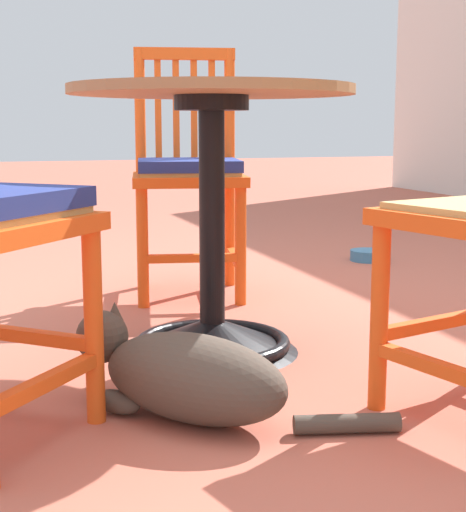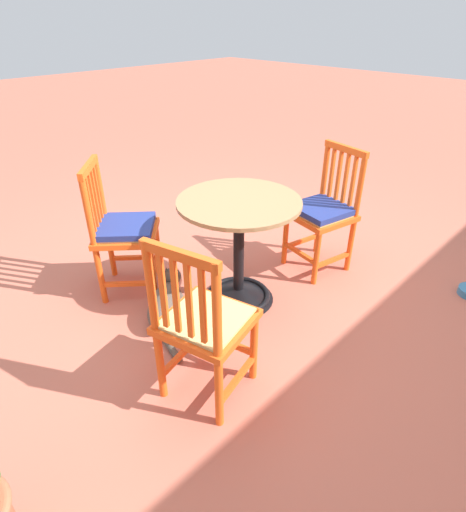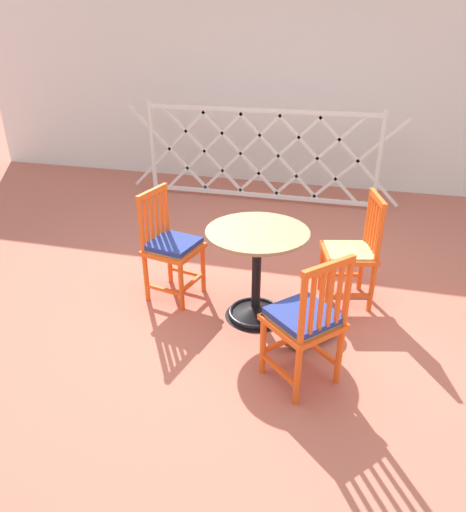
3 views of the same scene
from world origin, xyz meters
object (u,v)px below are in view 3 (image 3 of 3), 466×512
Objects in this scene: orange_chair_by_planter at (352,253)px; pet_water_bowl at (170,240)px; orange_chair_facing_out at (305,321)px; cafe_table at (256,284)px; orange_chair_near_fence at (171,247)px; tabby_cat at (310,329)px.

pet_water_bowl is (-1.85, 0.69, -0.41)m from orange_chair_by_planter.
cafe_table is at bearing 124.46° from orange_chair_facing_out.
orange_chair_near_fence is 1.00× the size of orange_chair_facing_out.
cafe_table is 0.53m from tabby_cat.
orange_chair_near_fence is 5.36× the size of pet_water_bowl.
orange_chair_by_planter is 1.49× the size of tabby_cat.
orange_chair_facing_out is 0.56m from tabby_cat.
orange_chair_by_planter is 1.00× the size of orange_chair_near_fence.
orange_chair_near_fence is (-0.74, 0.14, 0.16)m from cafe_table.
orange_chair_facing_out is 1.49× the size of tabby_cat.
pet_water_bowl is (-1.17, 1.13, -0.26)m from cafe_table.
orange_chair_facing_out is (0.44, -0.64, 0.16)m from cafe_table.
cafe_table is 1.64m from pet_water_bowl.
orange_chair_near_fence is 1.16m from pet_water_bowl.
orange_chair_near_fence is at bearing -168.33° from orange_chair_by_planter.
orange_chair_near_fence is 1.49× the size of tabby_cat.
tabby_cat is at bearing -39.73° from pet_water_bowl.
orange_chair_by_planter is at bearing 32.12° from cafe_table.
orange_chair_by_planter is at bearing 77.09° from orange_chair_facing_out.
orange_chair_facing_out is at bearing -33.52° from orange_chair_near_fence.
orange_chair_by_planter reaches higher than cafe_table.
pet_water_bowl is at bearing 113.43° from orange_chair_near_fence.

